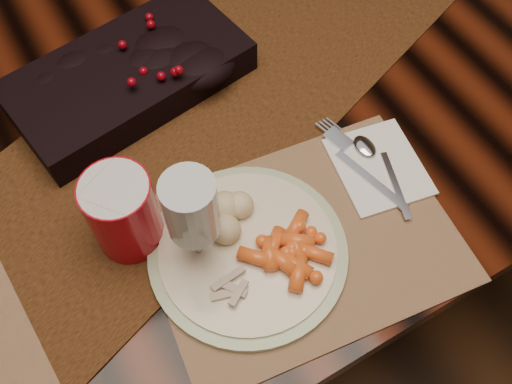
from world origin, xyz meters
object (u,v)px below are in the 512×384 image
placemat_main (303,241)px  wine_glass (194,225)px  mashed_potatoes (231,208)px  red_cup (123,213)px  baby_carrots (283,258)px  dining_table (198,201)px  turkey_shreds (229,286)px  napkin (378,167)px  dinner_plate (248,251)px  centerpiece (128,72)px

placemat_main → wine_glass: bearing=165.5°
mashed_potatoes → red_cup: size_ratio=0.67×
baby_carrots → placemat_main: bearing=21.2°
placemat_main → wine_glass: wine_glass is taller
dining_table → wine_glass: bearing=-109.9°
dining_table → mashed_potatoes: 0.49m
turkey_shreds → wine_glass: 0.09m
baby_carrots → turkey_shreds: (-0.08, 0.00, -0.00)m
baby_carrots → napkin: baby_carrots is taller
dining_table → napkin: size_ratio=12.91×
turkey_shreds → wine_glass: bearing=97.3°
dining_table → napkin: 0.51m
dinner_plate → napkin: size_ratio=1.89×
dinner_plate → turkey_shreds: turkey_shreds is taller
napkin → mashed_potatoes: bearing=-176.6°
red_cup → turkey_shreds: bearing=-61.8°
wine_glass → napkin: bearing=-1.1°
red_cup → dining_table: bearing=51.4°
mashed_potatoes → dining_table: bearing=80.6°
dining_table → wine_glass: 0.55m
placemat_main → baby_carrots: size_ratio=4.09×
baby_carrots → turkey_shreds: 0.08m
placemat_main → baby_carrots: (-0.04, -0.02, 0.03)m
napkin → wine_glass: bearing=-170.6°
centerpiece → red_cup: bearing=-113.6°
placemat_main → napkin: 0.16m
dinner_plate → napkin: bearing=6.1°
centerpiece → mashed_potatoes: bearing=-85.7°
dining_table → centerpiece: centerpiece is taller
dining_table → mashed_potatoes: size_ratio=22.14×
dining_table → red_cup: (-0.17, -0.21, 0.44)m
placemat_main → wine_glass: size_ratio=2.25×
wine_glass → dining_table: bearing=70.1°
dining_table → dinner_plate: size_ratio=6.84×
dinner_plate → baby_carrots: (0.03, -0.04, 0.02)m
placemat_main → mashed_potatoes: mashed_potatoes is taller
baby_carrots → napkin: (0.20, 0.06, -0.02)m
napkin → dining_table: bearing=132.7°
placemat_main → mashed_potatoes: (-0.07, 0.07, 0.04)m
baby_carrots → wine_glass: (-0.09, 0.07, 0.06)m
mashed_potatoes → red_cup: bearing=158.2°
dining_table → mashed_potatoes: bearing=-99.4°
placemat_main → centerpiece: bearing=110.9°
centerpiece → dinner_plate: size_ratio=1.37×
mashed_potatoes → red_cup: (-0.13, 0.05, 0.02)m
centerpiece → turkey_shreds: bearing=-94.5°
dinner_plate → red_cup: red_cup is taller
napkin → red_cup: red_cup is taller
dining_table → baby_carrots: baby_carrots is taller
placemat_main → baby_carrots: baby_carrots is taller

